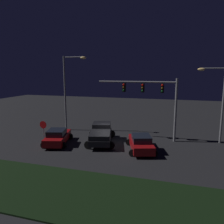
{
  "coord_description": "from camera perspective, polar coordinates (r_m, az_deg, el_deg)",
  "views": [
    {
      "loc": [
        6.51,
        -20.69,
        7.09
      ],
      "look_at": [
        -0.06,
        1.23,
        3.03
      ],
      "focal_mm": 35.98,
      "sensor_mm": 36.0,
      "label": 1
    }
  ],
  "objects": [
    {
      "name": "ground_plane",
      "position": [
        22.82,
        -0.75,
        -8.03
      ],
      "size": [
        80.0,
        80.0,
        0.0
      ],
      "primitive_type": "plane",
      "color": "black"
    },
    {
      "name": "street_lamp_left",
      "position": [
        27.61,
        -10.89,
        6.83
      ],
      "size": [
        2.95,
        0.44,
        8.99
      ],
      "color": "slate",
      "rests_on": "ground_plane"
    },
    {
      "name": "traffic_signal_gantry",
      "position": [
        23.59,
        10.09,
        4.58
      ],
      "size": [
        8.32,
        0.56,
        6.5
      ],
      "color": "slate",
      "rests_on": "ground_plane"
    },
    {
      "name": "stop_sign",
      "position": [
        23.86,
        -17.06,
        -3.78
      ],
      "size": [
        0.76,
        0.08,
        2.23
      ],
      "color": "slate",
      "rests_on": "ground_plane"
    },
    {
      "name": "street_lamp_right",
      "position": [
        24.54,
        25.23,
        3.88
      ],
      "size": [
        2.67,
        0.44,
        7.63
      ],
      "color": "slate",
      "rests_on": "ground_plane"
    },
    {
      "name": "grass_median",
      "position": [
        14.66,
        -12.69,
        -18.88
      ],
      "size": [
        25.23,
        5.7,
        0.1
      ],
      "primitive_type": "cube",
      "color": "black",
      "rests_on": "ground_plane"
    },
    {
      "name": "pickup_truck",
      "position": [
        23.0,
        -2.8,
        -5.3
      ],
      "size": [
        3.81,
        5.74,
        1.8
      ],
      "rotation": [
        0.0,
        0.0,
        1.84
      ],
      "color": "black",
      "rests_on": "ground_plane"
    },
    {
      "name": "car_sedan",
      "position": [
        23.19,
        -13.7,
        -6.12
      ],
      "size": [
        3.2,
        4.72,
        1.51
      ],
      "rotation": [
        0.0,
        0.0,
        1.84
      ],
      "color": "maroon",
      "rests_on": "ground_plane"
    },
    {
      "name": "car_sedan_far",
      "position": [
        20.8,
        7.36,
        -7.8
      ],
      "size": [
        3.32,
        4.74,
        1.51
      ],
      "rotation": [
        0.0,
        0.0,
        1.89
      ],
      "color": "maroon",
      "rests_on": "ground_plane"
    }
  ]
}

